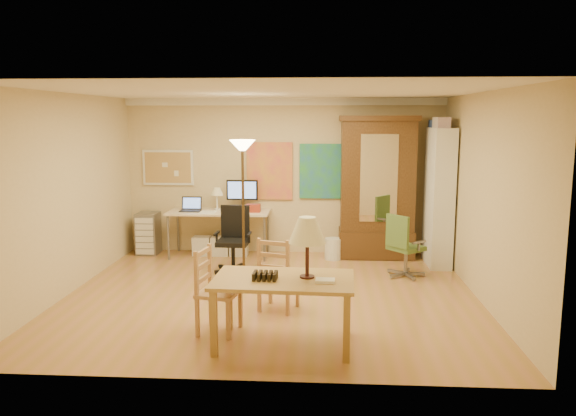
# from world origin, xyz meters

# --- Properties ---
(floor) EXTENTS (5.50, 5.50, 0.00)m
(floor) POSITION_xyz_m (0.00, 0.00, 0.00)
(floor) COLOR #A97C3C
(floor) RESTS_ON ground
(crown_molding) EXTENTS (5.50, 0.08, 0.12)m
(crown_molding) POSITION_xyz_m (0.00, 2.46, 2.64)
(crown_molding) COLOR white
(crown_molding) RESTS_ON floor
(corkboard) EXTENTS (0.90, 0.04, 0.62)m
(corkboard) POSITION_xyz_m (-2.05, 2.47, 1.50)
(corkboard) COLOR tan
(corkboard) RESTS_ON floor
(art_panel_left) EXTENTS (0.80, 0.04, 1.00)m
(art_panel_left) POSITION_xyz_m (-0.25, 2.47, 1.45)
(art_panel_left) COLOR gold
(art_panel_left) RESTS_ON floor
(art_panel_right) EXTENTS (0.75, 0.04, 0.95)m
(art_panel_right) POSITION_xyz_m (0.65, 2.47, 1.45)
(art_panel_right) COLOR teal
(art_panel_right) RESTS_ON floor
(dining_table) EXTENTS (1.49, 0.93, 1.37)m
(dining_table) POSITION_xyz_m (0.37, -1.64, 0.86)
(dining_table) COLOR olive
(dining_table) RESTS_ON floor
(ladder_chair_back) EXTENTS (0.54, 0.52, 0.93)m
(ladder_chair_back) POSITION_xyz_m (0.14, -0.59, 0.44)
(ladder_chair_back) COLOR #AD854F
(ladder_chair_back) RESTS_ON floor
(ladder_chair_left) EXTENTS (0.50, 0.52, 0.96)m
(ladder_chair_left) POSITION_xyz_m (-0.49, -1.33, 0.45)
(ladder_chair_left) COLOR #AD854F
(ladder_chair_left) RESTS_ON floor
(torchiere_lamp) EXTENTS (0.37, 0.37, 2.06)m
(torchiere_lamp) POSITION_xyz_m (-0.47, 0.72, 1.65)
(torchiere_lamp) COLOR #42311A
(torchiere_lamp) RESTS_ON floor
(computer_desk) EXTENTS (1.73, 0.76, 1.31)m
(computer_desk) POSITION_xyz_m (-1.06, 2.16, 0.48)
(computer_desk) COLOR beige
(computer_desk) RESTS_ON floor
(office_chair_black) EXTENTS (0.63, 0.63, 1.02)m
(office_chair_black) POSITION_xyz_m (-0.69, 1.15, 0.27)
(office_chair_black) COLOR black
(office_chair_black) RESTS_ON floor
(office_chair_green) EXTENTS (0.61, 0.61, 0.96)m
(office_chair_green) POSITION_xyz_m (1.91, 1.01, 0.26)
(office_chair_green) COLOR slate
(office_chair_green) RESTS_ON floor
(drawer_cart) EXTENTS (0.36, 0.44, 0.73)m
(drawer_cart) POSITION_xyz_m (-2.37, 2.21, 0.36)
(drawer_cart) COLOR slate
(drawer_cart) RESTS_ON floor
(armoire) EXTENTS (1.31, 0.62, 2.41)m
(armoire) POSITION_xyz_m (1.60, 2.24, 1.05)
(armoire) COLOR #331E0E
(armoire) RESTS_ON floor
(bookshelf) EXTENTS (0.33, 0.89, 2.21)m
(bookshelf) POSITION_xyz_m (2.55, 1.80, 1.10)
(bookshelf) COLOR white
(bookshelf) RESTS_ON floor
(wastebin) EXTENTS (0.29, 0.29, 0.36)m
(wastebin) POSITION_xyz_m (0.87, 2.01, 0.18)
(wastebin) COLOR silver
(wastebin) RESTS_ON floor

